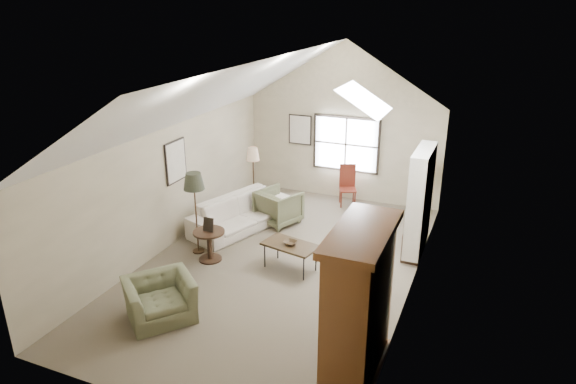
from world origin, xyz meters
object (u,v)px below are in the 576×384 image
at_px(coffee_table, 290,257).
at_px(side_chair, 348,186).
at_px(armoire, 358,305).
at_px(side_table, 210,245).
at_px(sofa, 242,213).
at_px(armchair_near, 160,299).
at_px(armchair_far, 279,207).

relative_size(coffee_table, side_chair, 1.00).
xyz_separation_m(armoire, side_chair, (-1.86, 5.90, -0.58)).
bearing_deg(side_table, armoire, -30.26).
height_order(sofa, side_table, sofa).
height_order(armchair_near, side_table, armchair_near).
distance_m(armoire, armchair_far, 5.26).
distance_m(sofa, side_chair, 2.87).
xyz_separation_m(side_table, side_chair, (1.71, 3.82, 0.20)).
bearing_deg(sofa, side_table, -156.87).
xyz_separation_m(sofa, side_chair, (1.81, 2.22, 0.15)).
bearing_deg(coffee_table, armchair_near, -120.37).
distance_m(coffee_table, side_table, 1.64).
bearing_deg(side_chair, armchair_far, -147.60).
distance_m(armchair_near, armchair_far, 4.20).
bearing_deg(sofa, armchair_near, -154.57).
relative_size(armoire, side_chair, 2.13).
bearing_deg(armchair_far, side_chair, -103.45).
distance_m(sofa, side_table, 1.60).
height_order(coffee_table, side_chair, side_chair).
bearing_deg(side_table, side_chair, 65.90).
bearing_deg(armchair_far, armchair_near, 108.00).
relative_size(armchair_far, side_table, 1.40).
relative_size(armchair_near, side_table, 1.68).
height_order(sofa, armchair_near, sofa).
xyz_separation_m(armoire, armchair_near, (-3.29, 0.06, -0.76)).
bearing_deg(armchair_far, coffee_table, 141.20).
distance_m(sofa, armchair_near, 3.64).
bearing_deg(coffee_table, side_table, -170.32).
relative_size(sofa, armchair_far, 2.85).
bearing_deg(sofa, armchair_far, -29.04).
bearing_deg(armoire, side_table, 149.74).
relative_size(armchair_far, side_chair, 0.85).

